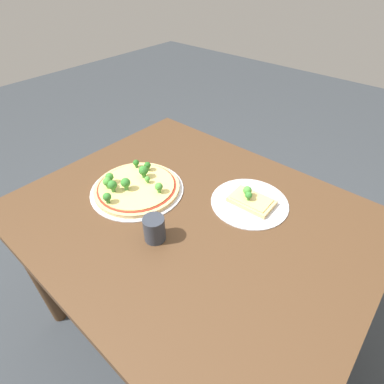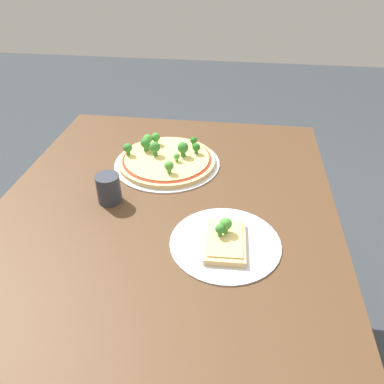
{
  "view_description": "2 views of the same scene",
  "coord_description": "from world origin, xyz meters",
  "px_view_note": "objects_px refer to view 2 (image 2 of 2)",
  "views": [
    {
      "loc": [
        -0.48,
        0.55,
        1.44
      ],
      "look_at": [
        0.06,
        -0.07,
        0.76
      ],
      "focal_mm": 28.0,
      "sensor_mm": 36.0,
      "label": 1
    },
    {
      "loc": [
        -0.8,
        -0.19,
        1.36
      ],
      "look_at": [
        0.06,
        -0.07,
        0.76
      ],
      "focal_mm": 35.0,
      "sensor_mm": 36.0,
      "label": 2
    }
  ],
  "objects_px": {
    "pizza_tray_whole": "(167,159)",
    "pizza_tray_slice": "(225,241)",
    "dining_table": "(165,234)",
    "drinking_cup": "(109,189)"
  },
  "relations": [
    {
      "from": "dining_table",
      "to": "pizza_tray_whole",
      "type": "xyz_separation_m",
      "value": [
        0.24,
        0.04,
        0.11
      ]
    },
    {
      "from": "pizza_tray_whole",
      "to": "pizza_tray_slice",
      "type": "bearing_deg",
      "value": -149.26
    },
    {
      "from": "dining_table",
      "to": "drinking_cup",
      "type": "height_order",
      "value": "drinking_cup"
    },
    {
      "from": "pizza_tray_slice",
      "to": "pizza_tray_whole",
      "type": "bearing_deg",
      "value": 30.74
    },
    {
      "from": "dining_table",
      "to": "pizza_tray_whole",
      "type": "height_order",
      "value": "pizza_tray_whole"
    },
    {
      "from": "pizza_tray_whole",
      "to": "pizza_tray_slice",
      "type": "distance_m",
      "value": 0.42
    },
    {
      "from": "dining_table",
      "to": "pizza_tray_slice",
      "type": "distance_m",
      "value": 0.24
    },
    {
      "from": "pizza_tray_whole",
      "to": "drinking_cup",
      "type": "xyz_separation_m",
      "value": [
        -0.22,
        0.12,
        0.03
      ]
    },
    {
      "from": "pizza_tray_slice",
      "to": "dining_table",
      "type": "bearing_deg",
      "value": 55.29
    },
    {
      "from": "pizza_tray_whole",
      "to": "pizza_tray_slice",
      "type": "xyz_separation_m",
      "value": [
        -0.36,
        -0.21,
        -0.01
      ]
    }
  ]
}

